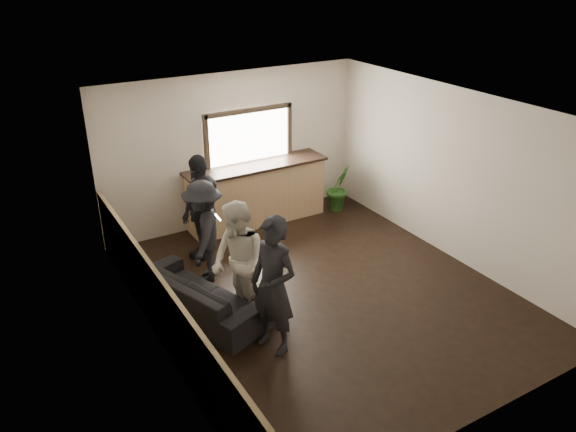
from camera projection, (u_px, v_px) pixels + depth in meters
ground at (322, 292)px, 8.47m from camera, size 5.00×6.00×0.01m
room_shell at (279, 214)px, 7.51m from camera, size 5.01×6.01×2.80m
bar_counter at (256, 190)px, 10.44m from camera, size 2.70×0.68×2.13m
sofa at (199, 295)px, 7.85m from camera, size 1.48×2.24×0.61m
coffee_table at (263, 291)px, 8.14m from camera, size 0.69×0.96×0.38m
cup_a at (250, 272)px, 8.17m from camera, size 0.14×0.14×0.09m
cup_b at (274, 283)px, 7.91m from camera, size 0.12×0.12×0.09m
potted_plant at (338, 188)px, 11.03m from camera, size 0.60×0.53×0.92m
person_a at (273, 286)px, 6.91m from camera, size 0.65×0.78×1.84m
person_b at (238, 263)px, 7.53m from camera, size 0.75×0.91×1.73m
person_c at (204, 232)px, 8.49m from camera, size 1.05×1.21×1.63m
person_d at (202, 207)px, 9.11m from camera, size 1.11×0.98×1.80m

